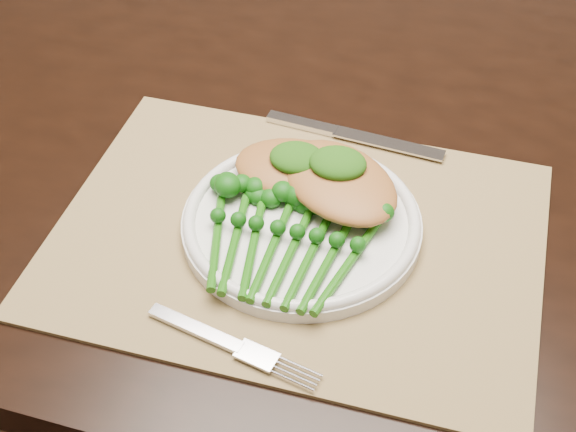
% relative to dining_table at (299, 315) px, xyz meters
% --- Properties ---
extents(dining_table, '(1.65, 0.99, 0.75)m').
position_rel_dining_table_xyz_m(dining_table, '(0.00, 0.00, 0.00)').
color(dining_table, black).
rests_on(dining_table, ground).
extents(placemat, '(0.50, 0.37, 0.00)m').
position_rel_dining_table_xyz_m(placemat, '(0.04, -0.20, 0.37)').
color(placemat, olive).
rests_on(placemat, dining_table).
extents(dinner_plate, '(0.24, 0.24, 0.02)m').
position_rel_dining_table_xyz_m(dinner_plate, '(0.04, -0.19, 0.39)').
color(dinner_plate, silver).
rests_on(dinner_plate, placemat).
extents(knife, '(0.21, 0.05, 0.01)m').
position_rel_dining_table_xyz_m(knife, '(0.05, -0.03, 0.38)').
color(knife, silver).
rests_on(knife, placemat).
extents(fork, '(0.17, 0.06, 0.01)m').
position_rel_dining_table_xyz_m(fork, '(0.02, -0.35, 0.38)').
color(fork, silver).
rests_on(fork, placemat).
extents(chicken_fillet_left, '(0.14, 0.10, 0.03)m').
position_rel_dining_table_xyz_m(chicken_fillet_left, '(0.02, -0.13, 0.40)').
color(chicken_fillet_left, '#AC6C32').
rests_on(chicken_fillet_left, dinner_plate).
extents(chicken_fillet_right, '(0.17, 0.17, 0.03)m').
position_rel_dining_table_xyz_m(chicken_fillet_right, '(0.07, -0.15, 0.41)').
color(chicken_fillet_right, '#AC6C32').
rests_on(chicken_fillet_right, dinner_plate).
extents(pesto_dollop_left, '(0.06, 0.05, 0.02)m').
position_rel_dining_table_xyz_m(pesto_dollop_left, '(0.02, -0.13, 0.42)').
color(pesto_dollop_left, '#144009').
rests_on(pesto_dollop_left, chicken_fillet_left).
extents(pesto_dollop_right, '(0.06, 0.05, 0.02)m').
position_rel_dining_table_xyz_m(pesto_dollop_right, '(0.07, -0.14, 0.43)').
color(pesto_dollop_right, '#144009').
rests_on(pesto_dollop_right, chicken_fillet_right).
extents(broccolini_bundle, '(0.16, 0.18, 0.04)m').
position_rel_dining_table_xyz_m(broccolini_bundle, '(0.03, -0.24, 0.40)').
color(broccolini_bundle, '#18590B').
rests_on(broccolini_bundle, dinner_plate).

